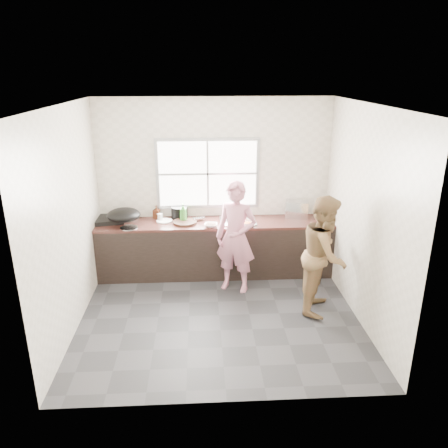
{
  "coord_description": "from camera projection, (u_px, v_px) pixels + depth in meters",
  "views": [
    {
      "loc": [
        -0.22,
        -5.03,
        3.07
      ],
      "look_at": [
        0.1,
        0.65,
        1.05
      ],
      "focal_mm": 35.0,
      "sensor_mm": 36.0,
      "label": 1
    }
  ],
  "objects": [
    {
      "name": "countertop",
      "position": [
        215.0,
        223.0,
        6.71
      ],
      "size": [
        3.6,
        0.64,
        0.04
      ],
      "primitive_type": "cube",
      "color": "#3A1D17",
      "rests_on": "cabinet"
    },
    {
      "name": "wall_back",
      "position": [
        214.0,
        186.0,
        6.83
      ],
      "size": [
        3.6,
        0.01,
        2.7
      ],
      "primitive_type": "cube",
      "color": "beige",
      "rests_on": "ground"
    },
    {
      "name": "bowl_mince",
      "position": [
        211.0,
        225.0,
        6.49
      ],
      "size": [
        0.22,
        0.22,
        0.05
      ],
      "primitive_type": "imported",
      "rotation": [
        0.0,
        0.0,
        -0.13
      ],
      "color": "white",
      "rests_on": "countertop"
    },
    {
      "name": "cleaver",
      "position": [
        199.0,
        218.0,
        6.75
      ],
      "size": [
        0.2,
        0.14,
        0.01
      ],
      "primitive_type": "cube",
      "rotation": [
        0.0,
        0.0,
        0.26
      ],
      "color": "#B6B9BD",
      "rests_on": "cutting_board"
    },
    {
      "name": "faucet",
      "position": [
        237.0,
        208.0,
        6.86
      ],
      "size": [
        0.02,
        0.02,
        0.3
      ],
      "primitive_type": "cylinder",
      "color": "silver",
      "rests_on": "countertop"
    },
    {
      "name": "wok",
      "position": [
        124.0,
        215.0,
        6.53
      ],
      "size": [
        0.6,
        0.6,
        0.19
      ],
      "primitive_type": "ellipsoid",
      "rotation": [
        0.0,
        0.0,
        -0.23
      ],
      "color": "black",
      "rests_on": "burner"
    },
    {
      "name": "bottle_green",
      "position": [
        183.0,
        213.0,
        6.66
      ],
      "size": [
        0.12,
        0.12,
        0.29
      ],
      "primitive_type": "imported",
      "rotation": [
        0.0,
        0.0,
        0.04
      ],
      "color": "#317F29",
      "rests_on": "countertop"
    },
    {
      "name": "bowl_crabs",
      "position": [
        247.0,
        224.0,
        6.52
      ],
      "size": [
        0.23,
        0.23,
        0.06
      ],
      "primitive_type": "imported",
      "rotation": [
        0.0,
        0.0,
        -0.37
      ],
      "color": "white",
      "rests_on": "countertop"
    },
    {
      "name": "dish_rack",
      "position": [
        297.0,
        209.0,
        6.88
      ],
      "size": [
        0.4,
        0.32,
        0.26
      ],
      "primitive_type": "cube",
      "rotation": [
        0.0,
        0.0,
        -0.22
      ],
      "color": "#B9BBC0",
      "rests_on": "countertop"
    },
    {
      "name": "sink",
      "position": [
        238.0,
        221.0,
        6.72
      ],
      "size": [
        0.55,
        0.45,
        0.02
      ],
      "primitive_type": "cube",
      "color": "silver",
      "rests_on": "countertop"
    },
    {
      "name": "pot_lid_left",
      "position": [
        129.0,
        228.0,
        6.43
      ],
      "size": [
        0.27,
        0.27,
        0.01
      ],
      "primitive_type": "cylinder",
      "rotation": [
        0.0,
        0.0,
        0.06
      ],
      "color": "#A8A8AE",
      "rests_on": "countertop"
    },
    {
      "name": "cabinet",
      "position": [
        215.0,
        249.0,
        6.85
      ],
      "size": [
        3.6,
        0.62,
        0.82
      ],
      "primitive_type": "cube",
      "color": "black",
      "rests_on": "floor"
    },
    {
      "name": "ceiling",
      "position": [
        218.0,
        104.0,
        4.87
      ],
      "size": [
        3.6,
        3.2,
        0.01
      ],
      "primitive_type": "cube",
      "color": "silver",
      "rests_on": "wall_back"
    },
    {
      "name": "window_frame",
      "position": [
        208.0,
        174.0,
        6.75
      ],
      "size": [
        1.6,
        0.05,
        1.1
      ],
      "primitive_type": "cube",
      "color": "#9EA0A5",
      "rests_on": "wall_back"
    },
    {
      "name": "plate_food",
      "position": [
        164.0,
        221.0,
        6.71
      ],
      "size": [
        0.32,
        0.32,
        0.02
      ],
      "primitive_type": "cylinder",
      "rotation": [
        0.0,
        0.0,
        0.43
      ],
      "color": "white",
      "rests_on": "countertop"
    },
    {
      "name": "woman",
      "position": [
        236.0,
        241.0,
        6.23
      ],
      "size": [
        0.65,
        0.56,
        1.52
      ],
      "primitive_type": "imported",
      "rotation": [
        0.0,
        0.0,
        -0.41
      ],
      "color": "pink",
      "rests_on": "floor"
    },
    {
      "name": "bottle_brown_tall",
      "position": [
        157.0,
        212.0,
        6.84
      ],
      "size": [
        0.11,
        0.11,
        0.19
      ],
      "primitive_type": "imported",
      "rotation": [
        0.0,
        0.0,
        -0.33
      ],
      "color": "#3F1E0F",
      "rests_on": "countertop"
    },
    {
      "name": "floor",
      "position": [
        219.0,
        315.0,
        5.78
      ],
      "size": [
        3.6,
        3.2,
        0.01
      ],
      "primitive_type": "cube",
      "color": "#2C2C2F",
      "rests_on": "ground"
    },
    {
      "name": "black_pot",
      "position": [
        179.0,
        212.0,
        6.85
      ],
      "size": [
        0.3,
        0.3,
        0.18
      ],
      "primitive_type": "cylinder",
      "rotation": [
        0.0,
        0.0,
        -0.22
      ],
      "color": "black",
      "rests_on": "countertop"
    },
    {
      "name": "cutting_board",
      "position": [
        185.0,
        222.0,
        6.63
      ],
      "size": [
        0.43,
        0.43,
        0.04
      ],
      "primitive_type": "cylinder",
      "rotation": [
        0.0,
        0.0,
        0.2
      ],
      "color": "black",
      "rests_on": "countertop"
    },
    {
      "name": "wall_left",
      "position": [
        69.0,
        222.0,
        5.23
      ],
      "size": [
        0.01,
        3.2,
        2.7
      ],
      "primitive_type": "cube",
      "color": "silver",
      "rests_on": "ground"
    },
    {
      "name": "pot_lid_right",
      "position": [
        132.0,
        218.0,
        6.85
      ],
      "size": [
        0.28,
        0.28,
        0.01
      ],
      "primitive_type": "cylinder",
      "rotation": [
        0.0,
        0.0,
        -0.25
      ],
      "color": "#A2A3A9",
      "rests_on": "countertop"
    },
    {
      "name": "glass_jar",
      "position": [
        160.0,
        217.0,
        6.75
      ],
      "size": [
        0.09,
        0.09,
        0.11
      ],
      "primitive_type": "cylinder",
      "rotation": [
        0.0,
        0.0,
        -0.27
      ],
      "color": "silver",
      "rests_on": "countertop"
    },
    {
      "name": "wall_front",
      "position": [
        227.0,
        278.0,
        3.81
      ],
      "size": [
        3.6,
        0.01,
        2.7
      ],
      "primitive_type": "cube",
      "color": "beige",
      "rests_on": "ground"
    },
    {
      "name": "wall_right",
      "position": [
        364.0,
        216.0,
        5.42
      ],
      "size": [
        0.01,
        3.2,
        2.7
      ],
      "primitive_type": "cube",
      "color": "beige",
      "rests_on": "ground"
    },
    {
      "name": "window_glazing",
      "position": [
        208.0,
        174.0,
        6.72
      ],
      "size": [
        1.5,
        0.01,
        1.0
      ],
      "primitive_type": "cube",
      "color": "white",
      "rests_on": "window_frame"
    },
    {
      "name": "bottle_brown_short",
      "position": [
        180.0,
        213.0,
        6.86
      ],
      "size": [
        0.14,
        0.14,
        0.16
      ],
      "primitive_type": "imported",
      "rotation": [
        0.0,
        0.0,
        0.11
      ],
      "color": "#422510",
      "rests_on": "countertop"
    },
    {
      "name": "burner",
      "position": [
        109.0,
        219.0,
        6.72
      ],
      "size": [
        0.5,
        0.5,
        0.06
      ],
      "primitive_type": "cube",
      "rotation": [
        0.0,
        0.0,
        0.18
      ],
      "color": "black",
      "rests_on": "countertop"
    },
    {
      "name": "person_side",
      "position": [
        325.0,
        255.0,
        5.69
      ],
      "size": [
        0.85,
        0.94,
        1.58
      ],
      "primitive_type": "imported",
      "rotation": [
        0.0,
        0.0,
        1.17
      ],
      "color": "brown",
      "rests_on": "floor"
    },
    {
      "name": "bowl_held",
      "position": [
        237.0,
        221.0,
        6.65
      ],
      "size": [
        0.25,
        0.25,
        0.06
      ],
      "primitive_type": "imported",
      "rotation": [
        0.0,
        0.0,
        0.41
      ],
      "color": "white",
      "rests_on": "countertop"
    }
  ]
}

